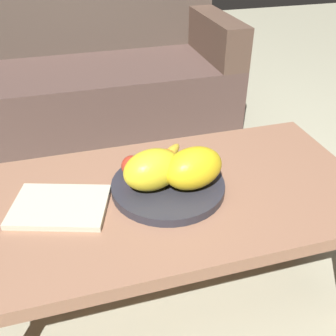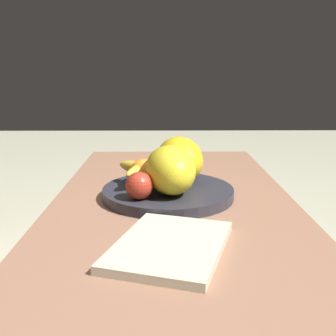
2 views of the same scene
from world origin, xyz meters
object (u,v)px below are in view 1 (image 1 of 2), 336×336
(fruit_bowl, at_px, (168,186))
(melon_large_front, at_px, (152,170))
(banana_bunch, at_px, (167,161))
(melon_smaller_beside, at_px, (193,168))
(couch, at_px, (75,80))
(coffee_table, at_px, (163,206))
(apple_front, at_px, (132,166))
(magazine, at_px, (60,206))
(orange_front, at_px, (165,161))

(fruit_bowl, height_order, melon_large_front, melon_large_front)
(fruit_bowl, bearing_deg, banana_bunch, 75.51)
(fruit_bowl, distance_m, melon_smaller_beside, 0.10)
(couch, bearing_deg, fruit_bowl, -82.44)
(coffee_table, height_order, banana_bunch, banana_bunch)
(coffee_table, height_order, melon_large_front, melon_large_front)
(apple_front, bearing_deg, couch, 93.79)
(melon_large_front, relative_size, magazine, 0.66)
(coffee_table, relative_size, couch, 0.70)
(melon_smaller_beside, height_order, apple_front, melon_smaller_beside)
(melon_large_front, height_order, melon_smaller_beside, melon_smaller_beside)
(apple_front, bearing_deg, melon_smaller_beside, -32.18)
(melon_smaller_beside, bearing_deg, melon_large_front, 166.93)
(fruit_bowl, bearing_deg, coffee_table, -146.59)
(couch, bearing_deg, melon_large_front, -84.50)
(orange_front, bearing_deg, melon_smaller_beside, -59.42)
(orange_front, xyz_separation_m, magazine, (-0.31, -0.06, -0.05))
(melon_smaller_beside, distance_m, apple_front, 0.18)
(coffee_table, distance_m, magazine, 0.29)
(couch, height_order, apple_front, couch)
(melon_smaller_beside, xyz_separation_m, apple_front, (-0.15, 0.10, -0.03))
(magazine, bearing_deg, apple_front, 34.75)
(couch, relative_size, banana_bunch, 10.11)
(coffee_table, height_order, couch, couch)
(coffee_table, distance_m, orange_front, 0.13)
(melon_smaller_beside, relative_size, magazine, 0.69)
(fruit_bowl, relative_size, apple_front, 5.17)
(coffee_table, bearing_deg, fruit_bowl, 33.41)
(coffee_table, bearing_deg, melon_large_front, 163.27)
(melon_large_front, bearing_deg, fruit_bowl, 6.61)
(fruit_bowl, xyz_separation_m, melon_large_front, (-0.05, -0.01, 0.07))
(magazine, bearing_deg, couch, 101.68)
(couch, height_order, magazine, couch)
(orange_front, bearing_deg, apple_front, 177.31)
(apple_front, xyz_separation_m, magazine, (-0.21, -0.07, -0.05))
(fruit_bowl, distance_m, orange_front, 0.08)
(melon_smaller_beside, xyz_separation_m, banana_bunch, (-0.05, 0.09, -0.03))
(couch, relative_size, melon_large_front, 10.28)
(couch, height_order, melon_large_front, couch)
(banana_bunch, bearing_deg, coffee_table, -115.29)
(couch, height_order, orange_front, couch)
(couch, bearing_deg, apple_front, -86.21)
(coffee_table, relative_size, melon_smaller_beside, 6.89)
(apple_front, bearing_deg, coffee_table, -48.52)
(couch, bearing_deg, banana_bunch, -81.28)
(fruit_bowl, height_order, banana_bunch, banana_bunch)
(coffee_table, relative_size, melon_large_front, 7.16)
(melon_smaller_beside, bearing_deg, magazine, 175.33)
(couch, xyz_separation_m, melon_smaller_beside, (0.23, -1.30, 0.21))
(couch, relative_size, fruit_bowl, 5.26)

